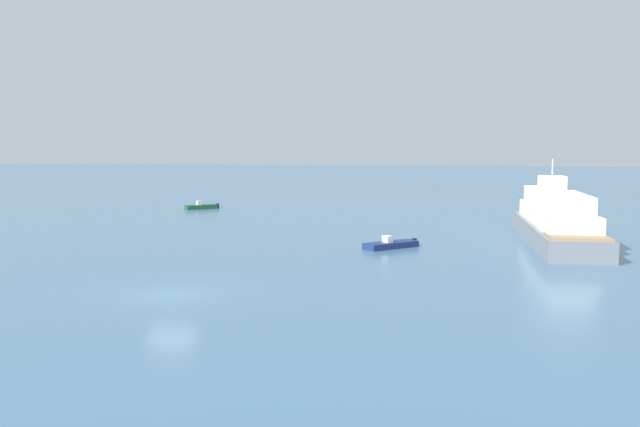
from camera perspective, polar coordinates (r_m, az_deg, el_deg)
name	(u,v)px	position (r m, az deg, el deg)	size (l,w,h in m)	color
ground_plane	(171,295)	(38.24, -11.98, -6.48)	(400.00, 400.00, 0.00)	#3D607F
fishing_skiff	(391,245)	(53.83, 5.76, -2.52)	(4.25, 4.04, 0.97)	navy
white_riverboat	(556,220)	(59.38, 18.57, -0.52)	(4.88, 20.93, 6.62)	slate
small_motorboat	(201,207)	(85.44, -9.57, 0.55)	(3.76, 3.21, 1.00)	#19472D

